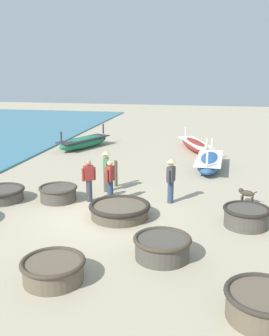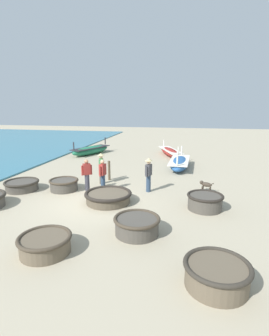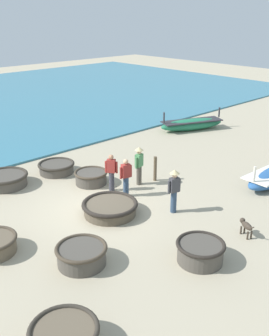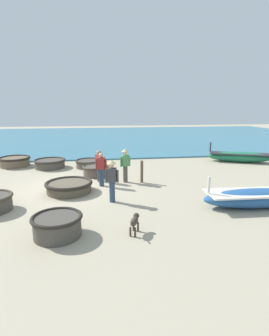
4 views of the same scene
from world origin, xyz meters
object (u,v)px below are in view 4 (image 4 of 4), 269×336
(fisherman_hauling, at_px, (112,178))
(dog, at_px, (135,221))
(coracle_nearest, at_px, (57,225))
(coracle_tilted, at_px, (96,170))
(long_boat_blue_hull, at_px, (257,198))
(long_boat_ochre_hull, at_px, (239,157))
(fisherman_with_hat, at_px, (99,165))
(coracle_front_right, at_px, (89,163))
(coracle_far_left, at_px, (50,163))
(coracle_weathered, at_px, (15,161))
(fisherman_by_coracle, at_px, (125,163))
(fisherman_standing_right, at_px, (101,169))
(coracle_upturned, at_px, (69,186))
(mooring_post_shoreline, at_px, (142,172))

(fisherman_hauling, bearing_deg, dog, 9.94)
(coracle_nearest, distance_m, dog, 2.22)
(coracle_tilted, xyz_separation_m, long_boat_blue_hull, (5.42, 5.89, 0.05))
(long_boat_ochre_hull, bearing_deg, coracle_nearest, -50.19)
(fisherman_with_hat, bearing_deg, coracle_front_right, -169.81)
(coracle_far_left, xyz_separation_m, fisherman_with_hat, (3.45, 2.93, 0.54))
(coracle_weathered, bearing_deg, fisherman_by_coracle, 54.76)
(coracle_nearest, height_order, fisherman_standing_right, fisherman_standing_right)
(coracle_upturned, bearing_deg, dog, 28.29)
(coracle_nearest, relative_size, coracle_upturned, 0.71)
(coracle_nearest, relative_size, fisherman_hauling, 0.87)
(coracle_far_left, height_order, fisherman_hauling, fisherman_hauling)
(coracle_tilted, distance_m, long_boat_ochre_hull, 9.83)
(coracle_nearest, distance_m, coracle_upturned, 4.05)
(coracle_nearest, distance_m, coracle_front_right, 8.77)
(coracle_tilted, xyz_separation_m, fisherman_standing_right, (1.93, 0.26, 0.53))
(fisherman_with_hat, distance_m, dog, 5.77)
(coracle_upturned, height_order, long_boat_ochre_hull, long_boat_ochre_hull)
(fisherman_hauling, bearing_deg, coracle_far_left, -152.31)
(fisherman_by_coracle, height_order, dog, fisherman_by_coracle)
(fisherman_standing_right, bearing_deg, fisherman_with_hat, -174.19)
(long_boat_ochre_hull, xyz_separation_m, fisherman_by_coracle, (3.69, -8.13, 0.59))
(coracle_upturned, distance_m, fisherman_by_coracle, 2.94)
(coracle_nearest, distance_m, mooring_post_shoreline, 6.04)
(coracle_weathered, height_order, fisherman_with_hat, fisherman_with_hat)
(coracle_upturned, bearing_deg, coracle_front_right, 170.66)
(coracle_upturned, height_order, mooring_post_shoreline, mooring_post_shoreline)
(dog, height_order, mooring_post_shoreline, mooring_post_shoreline)
(long_boat_blue_hull, height_order, fisherman_by_coracle, fisherman_by_coracle)
(coracle_upturned, bearing_deg, coracle_weathered, -146.21)
(dog, distance_m, mooring_post_shoreline, 5.31)
(fisherman_by_coracle, xyz_separation_m, mooring_post_shoreline, (0.19, 0.79, -0.41))
(coracle_far_left, relative_size, coracle_nearest, 1.29)
(coracle_nearest, relative_size, fisherman_by_coracle, 0.87)
(fisherman_hauling, bearing_deg, coracle_weathered, -142.07)
(fisherman_with_hat, distance_m, mooring_post_shoreline, 2.12)
(fisherman_with_hat, height_order, dog, fisherman_with_hat)
(fisherman_by_coracle, distance_m, fisherman_hauling, 2.78)
(fisherman_hauling, bearing_deg, coracle_tilted, -171.49)
(coracle_front_right, xyz_separation_m, coracle_upturned, (4.69, -0.77, -0.00))
(fisherman_by_coracle, distance_m, mooring_post_shoreline, 0.91)
(coracle_tilted, distance_m, coracle_upturned, 2.88)
(mooring_post_shoreline, bearing_deg, fisherman_with_hat, -103.74)
(coracle_far_left, relative_size, coracle_tilted, 1.32)
(long_boat_blue_hull, relative_size, dog, 6.36)
(long_boat_ochre_hull, height_order, fisherman_by_coracle, fisherman_by_coracle)
(coracle_far_left, distance_m, dog, 9.91)
(coracle_tilted, xyz_separation_m, coracle_front_right, (-2.06, -0.40, -0.04))
(coracle_far_left, relative_size, mooring_post_shoreline, 1.71)
(fisherman_by_coracle, xyz_separation_m, fisherman_hauling, (2.66, -0.82, 0.00))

